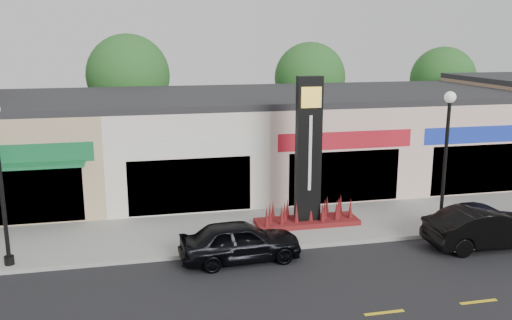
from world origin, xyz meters
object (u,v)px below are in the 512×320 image
(car_black_conv, at_px, (488,228))
(pylon_sign, at_px, (308,174))
(car_black_sedan, at_px, (240,241))
(lamp_east_near, at_px, (446,147))

(car_black_conv, bearing_deg, pylon_sign, 60.44)
(pylon_sign, xyz_separation_m, car_black_sedan, (-3.29, -2.71, -1.56))
(lamp_east_near, distance_m, car_black_sedan, 8.79)
(pylon_sign, height_order, car_black_sedan, pylon_sign)
(lamp_east_near, xyz_separation_m, car_black_sedan, (-8.29, -1.01, -2.76))
(pylon_sign, height_order, car_black_conv, pylon_sign)
(lamp_east_near, xyz_separation_m, pylon_sign, (-5.00, 1.70, -1.20))
(lamp_east_near, height_order, car_black_sedan, lamp_east_near)
(car_black_sedan, bearing_deg, car_black_conv, -98.21)
(car_black_sedan, distance_m, car_black_conv, 9.18)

